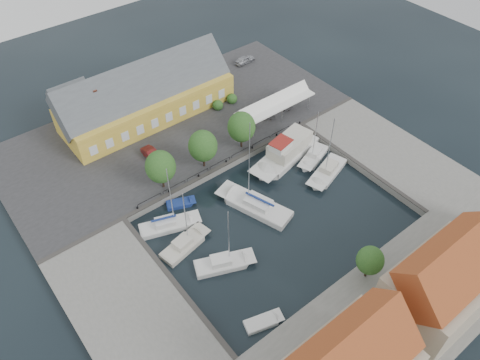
# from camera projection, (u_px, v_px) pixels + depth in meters

# --- Properties ---
(ground) EXTENTS (140.00, 140.00, 0.00)m
(ground) POSITION_uv_depth(u_px,v_px,m) (267.00, 212.00, 64.02)
(ground) COLOR black
(ground) RESTS_ON ground
(north_quay) EXTENTS (56.00, 26.00, 1.00)m
(north_quay) POSITION_uv_depth(u_px,v_px,m) (176.00, 127.00, 76.47)
(north_quay) COLOR #2D2D30
(north_quay) RESTS_ON ground
(west_quay) EXTENTS (12.00, 24.00, 1.00)m
(west_quay) POSITION_uv_depth(u_px,v_px,m) (131.00, 310.00, 52.90)
(west_quay) COLOR slate
(west_quay) RESTS_ON ground
(east_quay) EXTENTS (12.00, 24.00, 1.00)m
(east_quay) POSITION_uv_depth(u_px,v_px,m) (384.00, 151.00, 72.20)
(east_quay) COLOR slate
(east_quay) RESTS_ON ground
(south_bank) EXTENTS (56.00, 14.00, 1.00)m
(south_bank) POSITION_uv_depth(u_px,v_px,m) (390.00, 321.00, 51.97)
(south_bank) COLOR slate
(south_bank) RESTS_ON ground
(quay_edge_fittings) EXTENTS (56.00, 24.72, 0.40)m
(quay_edge_fittings) POSITION_uv_depth(u_px,v_px,m) (246.00, 187.00, 65.92)
(quay_edge_fittings) COLOR #383533
(quay_edge_fittings) RESTS_ON north_quay
(warehouse) EXTENTS (28.56, 14.00, 9.55)m
(warehouse) POSITION_uv_depth(u_px,v_px,m) (142.00, 98.00, 75.54)
(warehouse) COLOR gold
(warehouse) RESTS_ON north_quay
(tent_canopy) EXTENTS (14.00, 4.00, 2.83)m
(tent_canopy) POSITION_uv_depth(u_px,v_px,m) (275.00, 104.00, 75.63)
(tent_canopy) COLOR white
(tent_canopy) RESTS_ON north_quay
(quay_trees) EXTENTS (18.20, 4.20, 6.30)m
(quay_trees) POSITION_uv_depth(u_px,v_px,m) (203.00, 146.00, 66.38)
(quay_trees) COLOR black
(quay_trees) RESTS_ON north_quay
(car_silver) EXTENTS (4.25, 1.93, 1.41)m
(car_silver) POSITION_uv_depth(u_px,v_px,m) (245.00, 60.00, 89.11)
(car_silver) COLOR #AFB0B7
(car_silver) RESTS_ON north_quay
(car_red) EXTENTS (1.69, 4.51, 1.47)m
(car_red) POSITION_uv_depth(u_px,v_px,m) (153.00, 155.00, 69.69)
(car_red) COLOR maroon
(car_red) RESTS_ON north_quay
(center_sailboat) EXTENTS (6.52, 11.41, 14.89)m
(center_sailboat) POSITION_uv_depth(u_px,v_px,m) (255.00, 206.00, 64.30)
(center_sailboat) COLOR silver
(center_sailboat) RESTS_ON ground
(trawler) EXTENTS (13.84, 6.67, 5.00)m
(trawler) POSITION_uv_depth(u_px,v_px,m) (287.00, 152.00, 71.29)
(trawler) COLOR silver
(trawler) RESTS_ON ground
(east_boat_a) EXTENTS (7.08, 4.44, 9.86)m
(east_boat_a) POSITION_uv_depth(u_px,v_px,m) (314.00, 157.00, 71.52)
(east_boat_a) COLOR silver
(east_boat_a) RESTS_ON ground
(east_boat_b) EXTENTS (8.69, 5.07, 11.40)m
(east_boat_b) POSITION_uv_depth(u_px,v_px,m) (327.00, 172.00, 69.17)
(east_boat_b) COLOR silver
(east_boat_b) RESTS_ON ground
(west_boat_a) EXTENTS (8.46, 4.93, 10.99)m
(west_boat_a) POSITION_uv_depth(u_px,v_px,m) (169.00, 226.00, 61.94)
(west_boat_a) COLOR silver
(west_boat_a) RESTS_ON ground
(west_boat_b) EXTENTS (7.41, 3.76, 9.92)m
(west_boat_b) POSITION_uv_depth(u_px,v_px,m) (185.00, 246.00, 59.64)
(west_boat_b) COLOR beige
(west_boat_b) RESTS_ON ground
(west_boat_c) EXTENTS (7.85, 5.14, 10.38)m
(west_boat_c) POSITION_uv_depth(u_px,v_px,m) (223.00, 264.00, 57.61)
(west_boat_c) COLOR silver
(west_boat_c) RESTS_ON ground
(launch_sw) EXTENTS (4.73, 2.87, 0.98)m
(launch_sw) POSITION_uv_depth(u_px,v_px,m) (263.00, 323.00, 52.25)
(launch_sw) COLOR silver
(launch_sw) RESTS_ON ground
(launch_nw) EXTENTS (4.35, 3.03, 0.88)m
(launch_nw) POSITION_uv_depth(u_px,v_px,m) (181.00, 204.00, 64.93)
(launch_nw) COLOR navy
(launch_nw) RESTS_ON ground
(townhouses) EXTENTS (36.30, 8.50, 12.00)m
(townhouses) POSITION_uv_depth(u_px,v_px,m) (431.00, 300.00, 47.81)
(townhouses) COLOR tan
(townhouses) RESTS_ON south_bank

